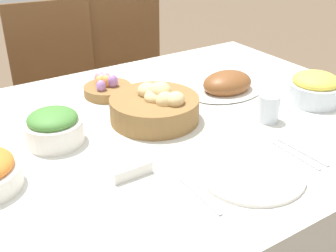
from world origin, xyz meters
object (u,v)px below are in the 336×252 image
object	(u,v)px
chair_far_right	(137,81)
ham_platter	(227,85)
pineapple_bowl	(315,88)
spoon	(302,152)
drinking_cup	(268,108)
bread_basket	(156,106)
green_salad_bowl	(54,127)
fork	(198,195)
butter_dish	(128,167)
chair_far_center	(62,98)
knife	(295,155)
dinner_plate	(250,173)
egg_basket	(107,87)

from	to	relation	value
chair_far_right	ham_platter	size ratio (longest dim) A/B	3.29
pineapple_bowl	spoon	bearing A→B (deg)	-144.00
drinking_cup	chair_far_right	bearing A→B (deg)	83.61
bread_basket	spoon	xyz separation A→B (m)	(0.24, -0.39, -0.05)
green_salad_bowl	fork	distance (m)	0.47
butter_dish	ham_platter	bearing A→B (deg)	26.04
bread_basket	drinking_cup	xyz separation A→B (m)	(0.30, -0.20, -0.01)
pineapple_bowl	fork	bearing A→B (deg)	-161.75
chair_far_center	spoon	world-z (taller)	chair_far_center
green_salad_bowl	fork	xyz separation A→B (m)	(0.20, -0.43, -0.05)
knife	spoon	size ratio (longest dim) A/B	1.00
bread_basket	dinner_plate	size ratio (longest dim) A/B	1.02
ham_platter	pineapple_bowl	size ratio (longest dim) A/B	1.61
egg_basket	ham_platter	world-z (taller)	egg_basket
fork	knife	xyz separation A→B (m)	(0.33, 0.00, 0.00)
pineapple_bowl	drinking_cup	size ratio (longest dim) A/B	2.10
fork	butter_dish	bearing A→B (deg)	119.52
dinner_plate	butter_dish	xyz separation A→B (m)	(-0.26, 0.18, 0.01)
chair_far_right	pineapple_bowl	xyz separation A→B (m)	(0.11, -1.07, 0.31)
chair_far_center	pineapple_bowl	bearing A→B (deg)	-56.21
butter_dish	chair_far_center	bearing A→B (deg)	79.63
bread_basket	fork	size ratio (longest dim) A/B	1.63
chair_far_right	spoon	xyz separation A→B (m)	(-0.18, -1.29, 0.26)
ham_platter	knife	world-z (taller)	ham_platter
drinking_cup	butter_dish	distance (m)	0.51
dinner_plate	spoon	distance (m)	0.19
bread_basket	knife	bearing A→B (deg)	-62.45
bread_basket	ham_platter	xyz separation A→B (m)	(0.34, 0.05, -0.02)
ham_platter	butter_dish	xyz separation A→B (m)	(-0.55, -0.27, -0.01)
chair_far_right	dinner_plate	distance (m)	1.37
egg_basket	green_salad_bowl	distance (m)	0.36
bread_basket	egg_basket	bearing A→B (deg)	98.99
knife	butter_dish	size ratio (longest dim) A/B	1.59
bread_basket	spoon	distance (m)	0.46
dinner_plate	chair_far_right	bearing A→B (deg)	73.71
chair_far_right	pineapple_bowl	size ratio (longest dim) A/B	5.29
pineapple_bowl	dinner_plate	bearing A→B (deg)	-156.26
chair_far_right	drinking_cup	world-z (taller)	chair_far_right
chair_far_right	spoon	size ratio (longest dim) A/B	5.61
chair_far_center	chair_far_right	bearing A→B (deg)	6.92
chair_far_right	bread_basket	bearing A→B (deg)	-113.27
chair_far_center	butter_dish	size ratio (longest dim) A/B	8.95
chair_far_center	ham_platter	xyz separation A→B (m)	(0.35, -0.84, 0.28)
chair_far_center	fork	distance (m)	1.32
fork	butter_dish	distance (m)	0.20
chair_far_center	chair_far_right	size ratio (longest dim) A/B	1.00
ham_platter	butter_dish	distance (m)	0.62
dinner_plate	butter_dish	world-z (taller)	butter_dish
egg_basket	green_salad_bowl	xyz separation A→B (m)	(-0.28, -0.23, 0.02)
chair_far_center	bread_basket	distance (m)	0.94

